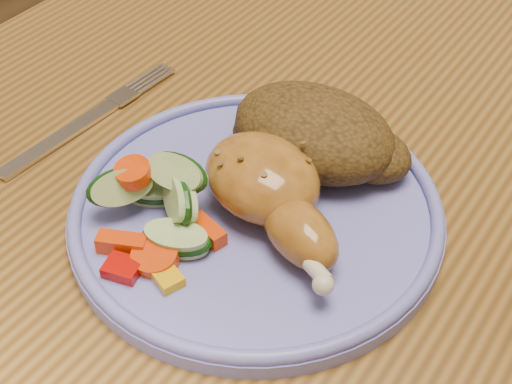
% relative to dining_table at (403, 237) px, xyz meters
% --- Properties ---
extents(dining_table, '(0.90, 1.40, 0.75)m').
position_rel_dining_table_xyz_m(dining_table, '(0.00, 0.00, 0.00)').
color(dining_table, brown).
rests_on(dining_table, ground).
extents(plate, '(0.27, 0.27, 0.01)m').
position_rel_dining_table_xyz_m(plate, '(-0.07, -0.12, 0.09)').
color(plate, '#6A6DC7').
rests_on(plate, dining_table).
extents(plate_rim, '(0.27, 0.27, 0.01)m').
position_rel_dining_table_xyz_m(plate_rim, '(-0.07, -0.12, 0.10)').
color(plate_rim, '#6A6DC7').
rests_on(plate_rim, plate).
extents(chicken_leg, '(0.15, 0.11, 0.05)m').
position_rel_dining_table_xyz_m(chicken_leg, '(-0.06, -0.12, 0.12)').
color(chicken_leg, '#A26822').
rests_on(chicken_leg, plate).
extents(rice_pilaf, '(0.14, 0.10, 0.06)m').
position_rel_dining_table_xyz_m(rice_pilaf, '(-0.07, -0.05, 0.12)').
color(rice_pilaf, '#4C3513').
rests_on(rice_pilaf, plate).
extents(vegetable_pile, '(0.11, 0.11, 0.06)m').
position_rel_dining_table_xyz_m(vegetable_pile, '(-0.12, -0.17, 0.11)').
color(vegetable_pile, '#A50A05').
rests_on(vegetable_pile, plate).
extents(fork, '(0.03, 0.17, 0.00)m').
position_rel_dining_table_xyz_m(fork, '(-0.26, -0.11, 0.09)').
color(fork, silver).
rests_on(fork, dining_table).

